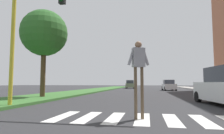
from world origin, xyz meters
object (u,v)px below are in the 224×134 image
(tree_mid, at_px, (44,33))
(sedan_distant, at_px, (130,85))
(traffic_light_gantry, at_px, (60,12))
(pedestrian_performer, at_px, (139,67))
(sedan_midblock, at_px, (169,85))

(tree_mid, distance_m, sedan_distant, 28.90)
(tree_mid, relative_size, traffic_light_gantry, 0.79)
(tree_mid, relative_size, pedestrian_performer, 2.61)
(sedan_midblock, bearing_deg, pedestrian_performer, -98.07)
(tree_mid, relative_size, sedan_midblock, 1.57)
(tree_mid, bearing_deg, traffic_light_gantry, -53.75)
(pedestrian_performer, height_order, sedan_midblock, pedestrian_performer)
(tree_mid, xyz_separation_m, traffic_light_gantry, (3.81, -5.19, -0.54))
(pedestrian_performer, height_order, sedan_distant, pedestrian_performer)
(tree_mid, height_order, traffic_light_gantry, tree_mid)
(pedestrian_performer, distance_m, sedan_midblock, 25.26)
(traffic_light_gantry, height_order, pedestrian_performer, traffic_light_gantry)
(sedan_distant, bearing_deg, traffic_light_gantry, -90.21)
(traffic_light_gantry, height_order, sedan_midblock, traffic_light_gantry)
(traffic_light_gantry, distance_m, sedan_distant, 33.72)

